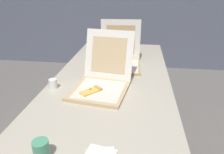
{
  "coord_description": "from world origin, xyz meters",
  "views": [
    {
      "loc": [
        0.21,
        -1.01,
        1.44
      ],
      "look_at": [
        0.02,
        0.41,
        0.81
      ],
      "focal_mm": 33.8,
      "sensor_mm": 36.0,
      "label": 1
    }
  ],
  "objects": [
    {
      "name": "table",
      "position": [
        0.0,
        0.57,
        0.7
      ],
      "size": [
        0.93,
        2.06,
        0.75
      ],
      "color": "#BCB29E",
      "rests_on": "ground"
    },
    {
      "name": "pizza_box_front",
      "position": [
        -0.05,
        0.33,
        0.8
      ],
      "size": [
        0.44,
        0.54,
        0.38
      ],
      "rotation": [
        0.0,
        0.0,
        -0.14
      ],
      "color": "tan",
      "rests_on": "table"
    },
    {
      "name": "pizza_box_middle",
      "position": [
        0.04,
        0.81,
        0.8
      ],
      "size": [
        0.4,
        0.42,
        0.4
      ],
      "rotation": [
        0.0,
        0.0,
        0.05
      ],
      "color": "tan",
      "rests_on": "table"
    },
    {
      "name": "cup_white_near_left",
      "position": [
        -0.39,
        0.29,
        0.78
      ],
      "size": [
        0.06,
        0.06,
        0.07
      ],
      "primitive_type": "cylinder",
      "color": "white",
      "rests_on": "table"
    },
    {
      "name": "cup_white_far",
      "position": [
        -0.25,
        0.94,
        0.78
      ],
      "size": [
        0.06,
        0.06,
        0.07
      ],
      "primitive_type": "cylinder",
      "color": "white",
      "rests_on": "table"
    },
    {
      "name": "cup_printed_front",
      "position": [
        -0.18,
        -0.36,
        0.79
      ],
      "size": [
        0.07,
        0.07,
        0.09
      ],
      "primitive_type": "cylinder",
      "color": "#4C9E75",
      "rests_on": "table"
    }
  ]
}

